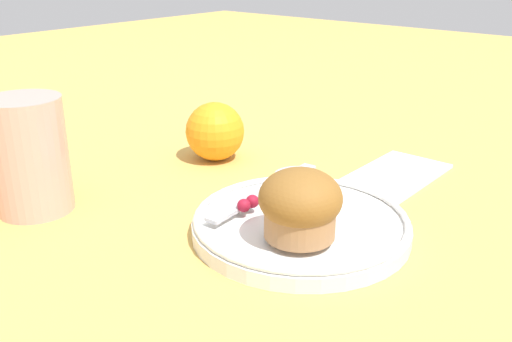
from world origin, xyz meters
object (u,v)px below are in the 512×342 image
butter_knife (266,191)px  muffin (300,205)px  orange_fruit (215,131)px  juice_glass (29,155)px

butter_knife → muffin: bearing=-127.6°
butter_knife → orange_fruit: orange_fruit is taller
muffin → orange_fruit: 0.27m
orange_fruit → juice_glass: size_ratio=0.63×
orange_fruit → juice_glass: juice_glass is taller
orange_fruit → juice_glass: (-0.23, 0.04, 0.02)m
butter_knife → juice_glass: juice_glass is taller
muffin → orange_fruit: muffin is taller
muffin → orange_fruit: size_ratio=0.97×
butter_knife → juice_glass: (-0.15, 0.18, 0.04)m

